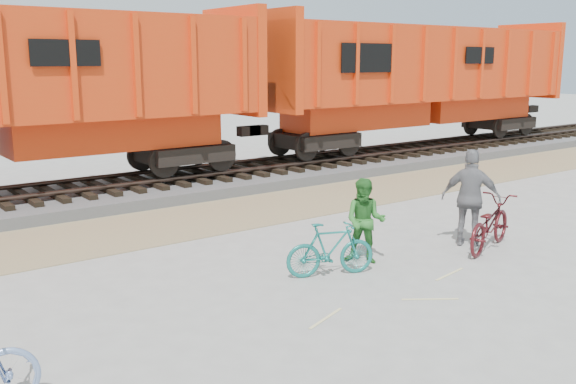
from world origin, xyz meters
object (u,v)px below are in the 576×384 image
(person_man, at_px, (365,221))
(bicycle_maroon, at_px, (489,224))
(hopper_car_right, at_px, (420,78))
(person_woman, at_px, (471,198))
(bicycle_teal, at_px, (330,249))

(person_man, bearing_deg, bicycle_maroon, 33.30)
(hopper_car_right, xyz_separation_m, bicycle_maroon, (-7.94, -9.06, -2.48))
(person_woman, bearing_deg, bicycle_maroon, 161.88)
(bicycle_teal, distance_m, bicycle_maroon, 3.60)
(bicycle_maroon, bearing_deg, hopper_car_right, -58.68)
(bicycle_maroon, distance_m, person_man, 2.70)
(hopper_car_right, bearing_deg, person_man, -142.00)
(bicycle_teal, xyz_separation_m, person_woman, (3.44, -0.27, 0.50))
(person_man, bearing_deg, person_woman, 41.31)
(person_man, height_order, person_woman, person_woman)
(person_man, bearing_deg, bicycle_teal, -116.57)
(bicycle_teal, height_order, person_woman, person_woman)
(bicycle_teal, relative_size, person_man, 1.01)
(hopper_car_right, distance_m, person_woman, 11.99)
(person_man, distance_m, person_woman, 2.49)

